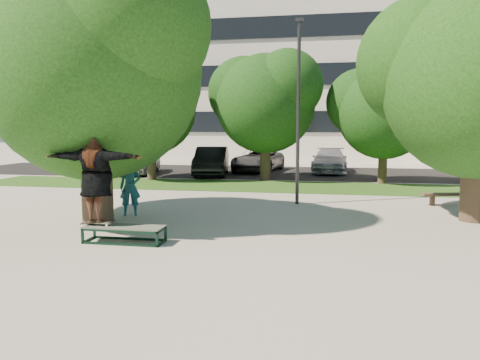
% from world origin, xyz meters
% --- Properties ---
extents(ground, '(120.00, 120.00, 0.00)m').
position_xyz_m(ground, '(0.00, 0.00, 0.00)').
color(ground, gray).
rests_on(ground, ground).
extents(grass_strip, '(30.00, 4.00, 0.02)m').
position_xyz_m(grass_strip, '(1.00, 9.50, 0.01)').
color(grass_strip, '#1A4F16').
rests_on(grass_strip, ground).
extents(asphalt_strip, '(40.00, 8.00, 0.01)m').
position_xyz_m(asphalt_strip, '(0.00, 16.00, 0.01)').
color(asphalt_strip, black).
rests_on(asphalt_strip, ground).
extents(tree_left, '(6.96, 5.95, 7.12)m').
position_xyz_m(tree_left, '(-4.29, 1.09, 4.42)').
color(tree_left, '#38281E').
rests_on(tree_left, ground).
extents(tree_right, '(6.24, 5.33, 6.51)m').
position_xyz_m(tree_right, '(5.92, 3.08, 4.09)').
color(tree_right, '#38281E').
rests_on(tree_right, ground).
extents(bg_tree_left, '(5.28, 4.51, 5.77)m').
position_xyz_m(bg_tree_left, '(-6.57, 11.07, 3.73)').
color(bg_tree_left, '#38281E').
rests_on(bg_tree_left, ground).
extents(bg_tree_mid, '(5.76, 4.92, 6.24)m').
position_xyz_m(bg_tree_mid, '(-1.08, 12.08, 4.02)').
color(bg_tree_mid, '#38281E').
rests_on(bg_tree_mid, ground).
extents(bg_tree_right, '(5.04, 4.31, 5.43)m').
position_xyz_m(bg_tree_right, '(4.43, 11.57, 3.49)').
color(bg_tree_right, '#38281E').
rests_on(bg_tree_right, ground).
extents(lamppost, '(0.25, 0.15, 6.11)m').
position_xyz_m(lamppost, '(1.00, 5.00, 3.15)').
color(lamppost, '#2D2D30').
rests_on(lamppost, ground).
extents(office_building, '(30.00, 14.12, 16.00)m').
position_xyz_m(office_building, '(-2.00, 31.98, 8.00)').
color(office_building, beige).
rests_on(office_building, ground).
extents(grind_box, '(1.80, 0.60, 0.38)m').
position_xyz_m(grind_box, '(-2.50, -1.05, 0.19)').
color(grind_box, black).
rests_on(grind_box, ground).
extents(skater_rig, '(2.37, 0.70, 1.99)m').
position_xyz_m(skater_rig, '(-3.15, -1.05, 1.41)').
color(skater_rig, white).
rests_on(skater_rig, grind_box).
extents(bystander, '(0.72, 0.60, 1.68)m').
position_xyz_m(bystander, '(-3.71, 2.07, 0.84)').
color(bystander, '#1A5463').
rests_on(bystander, ground).
extents(bench, '(2.65, 0.97, 0.41)m').
position_xyz_m(bench, '(6.39, 5.76, 0.34)').
color(bench, '#4D3C2E').
rests_on(bench, ground).
extents(car_silver_a, '(2.70, 5.09, 1.65)m').
position_xyz_m(car_silver_a, '(-8.44, 13.85, 0.82)').
color(car_silver_a, silver).
rests_on(car_silver_a, asphalt_strip).
extents(car_dark, '(2.32, 4.86, 1.54)m').
position_xyz_m(car_dark, '(-4.12, 13.65, 0.77)').
color(car_dark, black).
rests_on(car_dark, asphalt_strip).
extents(car_grey, '(2.88, 5.13, 1.36)m').
position_xyz_m(car_grey, '(-2.00, 16.50, 0.68)').
color(car_grey, '#5B5B60').
rests_on(car_grey, asphalt_strip).
extents(car_silver_b, '(2.06, 4.80, 1.38)m').
position_xyz_m(car_silver_b, '(2.14, 16.50, 0.69)').
color(car_silver_b, silver).
rests_on(car_silver_b, asphalt_strip).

